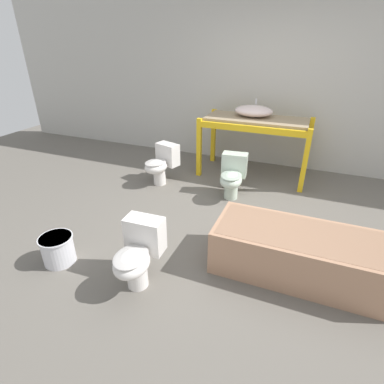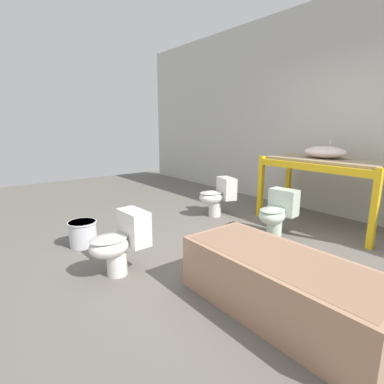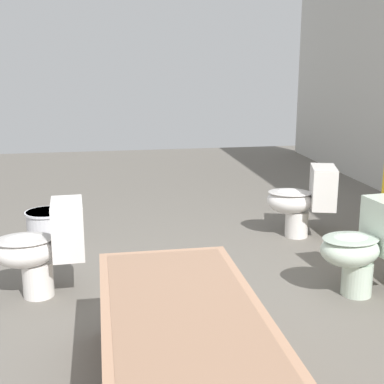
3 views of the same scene
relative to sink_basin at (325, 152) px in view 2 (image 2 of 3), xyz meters
name	(u,v)px [view 2 (image 2 of 3)]	position (x,y,z in m)	size (l,w,h in m)	color
ground_plane	(254,262)	(0.28, -1.73, -1.01)	(12.00, 12.00, 0.00)	#666059
warehouse_wall_rear	(369,108)	(0.28, 0.55, 0.59)	(10.80, 0.08, 3.20)	beige
shelving_rack	(325,170)	(0.07, -0.08, -0.23)	(1.66, 0.78, 0.93)	yellow
sink_basin	(325,152)	(0.00, 0.00, 0.00)	(0.58, 0.44, 0.25)	silver
bathtub_main	(282,281)	(0.95, -2.24, -0.76)	(1.56, 0.66, 0.45)	tan
toilet_near	(277,212)	(-0.03, -0.96, -0.69)	(0.38, 0.57, 0.59)	silver
toilet_far	(120,241)	(-0.35, -2.90, -0.69)	(0.35, 0.55, 0.59)	white
toilet_extra	(218,195)	(-1.15, -0.92, -0.69)	(0.47, 0.61, 0.59)	white
bucket_white	(83,233)	(-1.24, -2.96, -0.86)	(0.32, 0.32, 0.29)	silver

